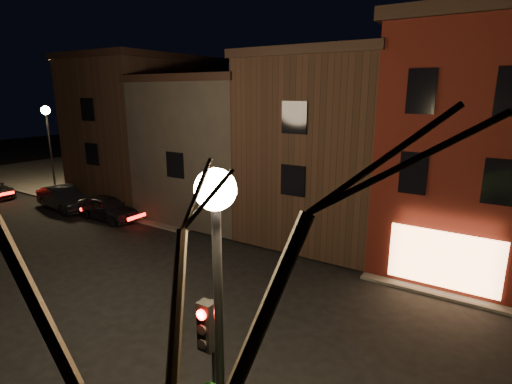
# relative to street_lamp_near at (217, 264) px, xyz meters

# --- Properties ---
(ground) EXTENTS (120.00, 120.00, 0.00)m
(ground) POSITION_rel_street_lamp_near_xyz_m (-6.20, 6.00, -5.18)
(ground) COLOR black
(ground) RESTS_ON ground
(sidewalk_far_left) EXTENTS (30.00, 30.00, 0.12)m
(sidewalk_far_left) POSITION_rel_street_lamp_near_xyz_m (-26.20, 26.00, -5.12)
(sidewalk_far_left) COLOR #2D2B28
(sidewalk_far_left) RESTS_ON ground
(corner_building) EXTENTS (6.50, 8.50, 10.50)m
(corner_building) POSITION_rel_street_lamp_near_xyz_m (1.80, 15.47, 0.22)
(corner_building) COLOR #4C130D
(corner_building) RESTS_ON ground
(row_building_a) EXTENTS (7.30, 10.30, 9.40)m
(row_building_a) POSITION_rel_street_lamp_near_xyz_m (-4.70, 16.50, -0.34)
(row_building_a) COLOR black
(row_building_a) RESTS_ON ground
(row_building_b) EXTENTS (7.80, 10.30, 8.40)m
(row_building_b) POSITION_rel_street_lamp_near_xyz_m (-11.95, 16.50, -0.85)
(row_building_b) COLOR black
(row_building_b) RESTS_ON ground
(row_building_c) EXTENTS (7.30, 10.30, 9.90)m
(row_building_c) POSITION_rel_street_lamp_near_xyz_m (-19.20, 16.50, -0.09)
(row_building_c) COLOR black
(row_building_c) RESTS_ON ground
(street_lamp_near) EXTENTS (0.60, 0.60, 6.48)m
(street_lamp_near) POSITION_rel_street_lamp_near_xyz_m (0.00, 0.00, 0.00)
(street_lamp_near) COLOR black
(street_lamp_near) RESTS_ON sidewalk_near_right
(street_lamp_far) EXTENTS (0.60, 0.60, 6.48)m
(street_lamp_far) POSITION_rel_street_lamp_near_xyz_m (-25.20, 12.20, 0.00)
(street_lamp_far) COLOR black
(street_lamp_far) RESTS_ON sidewalk_far_left
(traffic_signal) EXTENTS (0.58, 0.38, 4.05)m
(traffic_signal) POSITION_rel_street_lamp_near_xyz_m (-0.60, 0.49, -2.37)
(traffic_signal) COLOR black
(traffic_signal) RESTS_ON sidewalk_near_right
(bare_tree_right) EXTENTS (6.40, 6.40, 8.50)m
(bare_tree_right) POSITION_rel_street_lamp_near_xyz_m (1.30, -2.50, 0.97)
(bare_tree_right) COLOR black
(bare_tree_right) RESTS_ON sidewalk_near_right
(parked_car_a) EXTENTS (4.35, 1.84, 1.47)m
(parked_car_a) POSITION_rel_street_lamp_near_xyz_m (-16.82, 10.50, -4.45)
(parked_car_a) COLOR black
(parked_car_a) RESTS_ON ground
(parked_car_b) EXTENTS (4.87, 2.22, 1.55)m
(parked_car_b) POSITION_rel_street_lamp_near_xyz_m (-21.01, 10.27, -4.40)
(parked_car_b) COLOR black
(parked_car_b) RESTS_ON ground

